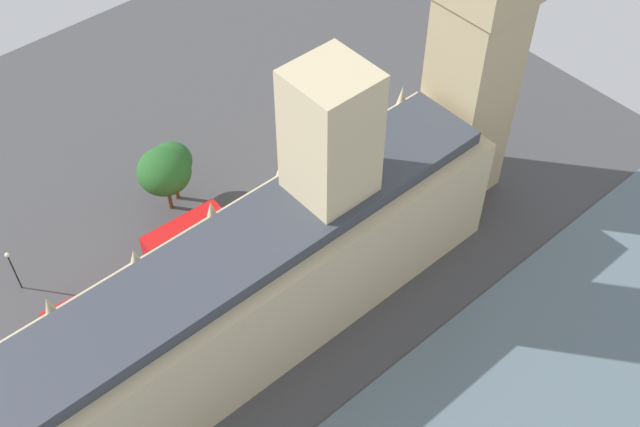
{
  "coord_description": "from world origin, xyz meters",
  "views": [
    {
      "loc": [
        -45.53,
        28.18,
        76.87
      ],
      "look_at": [
        1.0,
        -12.38,
        8.94
      ],
      "focal_mm": 44.85,
      "sensor_mm": 36.0,
      "label": 1
    }
  ],
  "objects_px": {
    "parliament_building": "(261,278)",
    "double_decker_bus_by_river_gate": "(92,310)",
    "pedestrian_corner": "(216,276)",
    "street_lamp_under_trees": "(11,264)",
    "double_decker_bus_near_tower": "(184,235)",
    "car_blue_kerbside": "(250,218)",
    "plane_tree_far_end": "(171,161)",
    "car_dark_green_trailing": "(301,188)",
    "pedestrian_leading": "(171,300)",
    "plane_tree_midblock": "(164,171)"
  },
  "relations": [
    {
      "from": "plane_tree_far_end",
      "to": "pedestrian_leading",
      "type": "bearing_deg",
      "value": 143.44
    },
    {
      "from": "double_decker_bus_by_river_gate",
      "to": "pedestrian_corner",
      "type": "relative_size",
      "value": 7.04
    },
    {
      "from": "plane_tree_midblock",
      "to": "pedestrian_corner",
      "type": "bearing_deg",
      "value": 169.43
    },
    {
      "from": "double_decker_bus_by_river_gate",
      "to": "plane_tree_far_end",
      "type": "height_order",
      "value": "plane_tree_far_end"
    },
    {
      "from": "car_dark_green_trailing",
      "to": "double_decker_bus_by_river_gate",
      "type": "height_order",
      "value": "double_decker_bus_by_river_gate"
    },
    {
      "from": "plane_tree_midblock",
      "to": "street_lamp_under_trees",
      "type": "height_order",
      "value": "plane_tree_midblock"
    },
    {
      "from": "pedestrian_corner",
      "to": "plane_tree_midblock",
      "type": "relative_size",
      "value": 0.16
    },
    {
      "from": "car_blue_kerbside",
      "to": "plane_tree_midblock",
      "type": "xyz_separation_m",
      "value": [
        8.97,
        6.09,
        5.72
      ]
    },
    {
      "from": "double_decker_bus_near_tower",
      "to": "street_lamp_under_trees",
      "type": "height_order",
      "value": "street_lamp_under_trees"
    },
    {
      "from": "car_dark_green_trailing",
      "to": "double_decker_bus_near_tower",
      "type": "distance_m",
      "value": 17.23
    },
    {
      "from": "car_dark_green_trailing",
      "to": "street_lamp_under_trees",
      "type": "distance_m",
      "value": 36.97
    },
    {
      "from": "pedestrian_corner",
      "to": "plane_tree_midblock",
      "type": "height_order",
      "value": "plane_tree_midblock"
    },
    {
      "from": "pedestrian_leading",
      "to": "street_lamp_under_trees",
      "type": "xyz_separation_m",
      "value": [
        13.86,
        12.24,
        3.78
      ]
    },
    {
      "from": "pedestrian_leading",
      "to": "plane_tree_midblock",
      "type": "relative_size",
      "value": 0.17
    },
    {
      "from": "car_blue_kerbside",
      "to": "plane_tree_far_end",
      "type": "height_order",
      "value": "plane_tree_far_end"
    },
    {
      "from": "parliament_building",
      "to": "pedestrian_leading",
      "type": "distance_m",
      "value": 14.28
    },
    {
      "from": "car_dark_green_trailing",
      "to": "plane_tree_midblock",
      "type": "bearing_deg",
      "value": -120.77
    },
    {
      "from": "double_decker_bus_by_river_gate",
      "to": "plane_tree_far_end",
      "type": "distance_m",
      "value": 21.59
    },
    {
      "from": "parliament_building",
      "to": "pedestrian_leading",
      "type": "xyz_separation_m",
      "value": [
        9.71,
        6.36,
        -8.32
      ]
    },
    {
      "from": "car_blue_kerbside",
      "to": "parliament_building",
      "type": "bearing_deg",
      "value": 149.79
    },
    {
      "from": "car_dark_green_trailing",
      "to": "pedestrian_corner",
      "type": "height_order",
      "value": "car_dark_green_trailing"
    },
    {
      "from": "double_decker_bus_by_river_gate",
      "to": "street_lamp_under_trees",
      "type": "distance_m",
      "value": 11.35
    },
    {
      "from": "double_decker_bus_by_river_gate",
      "to": "street_lamp_under_trees",
      "type": "relative_size",
      "value": 1.66
    },
    {
      "from": "car_blue_kerbside",
      "to": "double_decker_bus_by_river_gate",
      "type": "relative_size",
      "value": 0.43
    },
    {
      "from": "plane_tree_far_end",
      "to": "pedestrian_corner",
      "type": "bearing_deg",
      "value": 163.93
    },
    {
      "from": "double_decker_bus_near_tower",
      "to": "car_blue_kerbside",
      "type": "bearing_deg",
      "value": -98.79
    },
    {
      "from": "car_dark_green_trailing",
      "to": "car_blue_kerbside",
      "type": "xyz_separation_m",
      "value": [
        0.19,
        8.39,
        0.0
      ]
    },
    {
      "from": "parliament_building",
      "to": "car_blue_kerbside",
      "type": "height_order",
      "value": "parliament_building"
    },
    {
      "from": "car_blue_kerbside",
      "to": "double_decker_bus_near_tower",
      "type": "bearing_deg",
      "value": 79.71
    },
    {
      "from": "pedestrian_corner",
      "to": "car_blue_kerbside",
      "type": "bearing_deg",
      "value": -43.6
    },
    {
      "from": "parliament_building",
      "to": "plane_tree_far_end",
      "type": "bearing_deg",
      "value": -9.52
    },
    {
      "from": "double_decker_bus_near_tower",
      "to": "plane_tree_midblock",
      "type": "height_order",
      "value": "plane_tree_midblock"
    },
    {
      "from": "plane_tree_far_end",
      "to": "street_lamp_under_trees",
      "type": "distance_m",
      "value": 22.67
    },
    {
      "from": "pedestrian_corner",
      "to": "street_lamp_under_trees",
      "type": "relative_size",
      "value": 0.24
    },
    {
      "from": "parliament_building",
      "to": "double_decker_bus_by_river_gate",
      "type": "bearing_deg",
      "value": 47.72
    },
    {
      "from": "parliament_building",
      "to": "car_dark_green_trailing",
      "type": "bearing_deg",
      "value": -51.03
    },
    {
      "from": "plane_tree_midblock",
      "to": "plane_tree_far_end",
      "type": "relative_size",
      "value": 1.06
    },
    {
      "from": "car_dark_green_trailing",
      "to": "pedestrian_leading",
      "type": "xyz_separation_m",
      "value": [
        -3.89,
        23.17,
        -0.17
      ]
    },
    {
      "from": "street_lamp_under_trees",
      "to": "double_decker_bus_near_tower",
      "type": "bearing_deg",
      "value": -113.59
    },
    {
      "from": "car_blue_kerbside",
      "to": "plane_tree_midblock",
      "type": "height_order",
      "value": "plane_tree_midblock"
    },
    {
      "from": "plane_tree_far_end",
      "to": "car_dark_green_trailing",
      "type": "bearing_deg",
      "value": -127.96
    },
    {
      "from": "plane_tree_far_end",
      "to": "car_blue_kerbside",
      "type": "bearing_deg",
      "value": -155.6
    },
    {
      "from": "double_decker_bus_near_tower",
      "to": "pedestrian_corner",
      "type": "relative_size",
      "value": 6.98
    },
    {
      "from": "parliament_building",
      "to": "pedestrian_corner",
      "type": "height_order",
      "value": "parliament_building"
    },
    {
      "from": "pedestrian_leading",
      "to": "plane_tree_midblock",
      "type": "xyz_separation_m",
      "value": [
        13.05,
        -8.69,
        5.9
      ]
    },
    {
      "from": "car_blue_kerbside",
      "to": "pedestrian_leading",
      "type": "xyz_separation_m",
      "value": [
        -4.08,
        14.78,
        -0.17
      ]
    },
    {
      "from": "plane_tree_midblock",
      "to": "plane_tree_far_end",
      "type": "distance_m",
      "value": 1.85
    },
    {
      "from": "parliament_building",
      "to": "car_blue_kerbside",
      "type": "xyz_separation_m",
      "value": [
        13.79,
        -8.42,
        -8.15
      ]
    },
    {
      "from": "car_dark_green_trailing",
      "to": "plane_tree_midblock",
      "type": "xyz_separation_m",
      "value": [
        9.16,
        14.48,
        5.73
      ]
    },
    {
      "from": "parliament_building",
      "to": "double_decker_bus_near_tower",
      "type": "distance_m",
      "value": 16.82
    }
  ]
}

